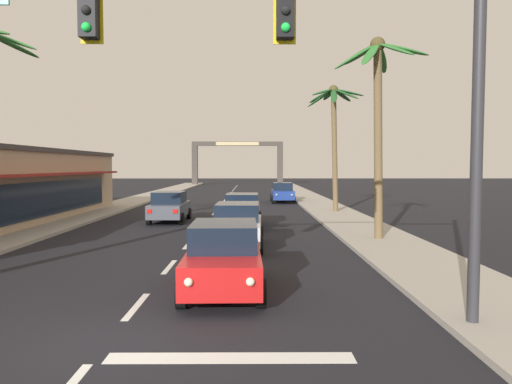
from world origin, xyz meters
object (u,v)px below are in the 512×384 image
(sedan_parked_nearest_kerb, at_px, (282,192))
(sedan_lead_at_stop_bar, at_px, (224,256))
(traffic_signal_mast, at_px, (294,51))
(palm_right_second, at_px, (378,98))
(sedan_oncoming_far, at_px, (170,206))
(town_gateway_arch, at_px, (237,157))
(sedan_fifth_in_queue, at_px, (242,210))
(sedan_third_in_queue, at_px, (238,225))
(palm_right_third, at_px, (334,120))

(sedan_parked_nearest_kerb, bearing_deg, sedan_lead_at_stop_bar, -96.44)
(traffic_signal_mast, distance_m, palm_right_second, 11.12)
(sedan_parked_nearest_kerb, relative_size, palm_right_second, 0.54)
(traffic_signal_mast, distance_m, sedan_oncoming_far, 18.59)
(sedan_lead_at_stop_bar, height_order, town_gateway_arch, town_gateway_arch)
(sedan_fifth_in_queue, relative_size, palm_right_second, 0.54)
(sedan_third_in_queue, distance_m, town_gateway_arch, 59.21)
(sedan_lead_at_stop_bar, relative_size, palm_right_third, 0.54)
(sedan_lead_at_stop_bar, bearing_deg, town_gateway_arch, 91.63)
(sedan_lead_at_stop_bar, xyz_separation_m, sedan_fifth_in_queue, (0.16, 12.28, 0.00))
(traffic_signal_mast, bearing_deg, sedan_fifth_in_queue, 94.98)
(traffic_signal_mast, bearing_deg, town_gateway_arch, 92.80)
(palm_right_second, distance_m, palm_right_third, 11.61)
(sedan_lead_at_stop_bar, xyz_separation_m, palm_right_second, (5.73, 7.47, 4.97))
(traffic_signal_mast, relative_size, palm_right_second, 1.33)
(palm_right_second, relative_size, town_gateway_arch, 0.56)
(traffic_signal_mast, relative_size, sedan_third_in_queue, 2.44)
(palm_right_second, bearing_deg, sedan_oncoming_far, 144.04)
(sedan_third_in_queue, xyz_separation_m, palm_right_second, (5.60, 1.33, 4.97))
(traffic_signal_mast, xyz_separation_m, sedan_parked_nearest_kerb, (1.74, 31.22, -4.34))
(palm_right_second, xyz_separation_m, town_gateway_arch, (-7.58, 57.73, -1.27))
(sedan_fifth_in_queue, xyz_separation_m, town_gateway_arch, (-2.01, 52.92, 3.71))
(sedan_fifth_in_queue, height_order, palm_right_second, palm_right_second)
(sedan_third_in_queue, height_order, sedan_fifth_in_queue, same)
(traffic_signal_mast, relative_size, sedan_lead_at_stop_bar, 2.44)
(palm_right_second, bearing_deg, sedan_parked_nearest_kerb, 96.84)
(traffic_signal_mast, height_order, town_gateway_arch, traffic_signal_mast)
(traffic_signal_mast, relative_size, sedan_fifth_in_queue, 2.44)
(sedan_lead_at_stop_bar, xyz_separation_m, sedan_third_in_queue, (0.13, 6.14, 0.00))
(palm_right_third, relative_size, town_gateway_arch, 0.56)
(sedan_lead_at_stop_bar, xyz_separation_m, town_gateway_arch, (-1.85, 65.20, 3.71))
(sedan_lead_at_stop_bar, xyz_separation_m, sedan_oncoming_far, (-3.92, 14.47, 0.00))
(sedan_oncoming_far, bearing_deg, palm_right_third, 25.05)
(sedan_parked_nearest_kerb, height_order, town_gateway_arch, town_gateway_arch)
(sedan_lead_at_stop_bar, height_order, sedan_fifth_in_queue, same)
(traffic_signal_mast, xyz_separation_m, sedan_fifth_in_queue, (-1.31, 15.06, -4.34))
(town_gateway_arch, bearing_deg, sedan_third_in_queue, -88.08)
(town_gateway_arch, bearing_deg, palm_right_third, -80.41)
(sedan_third_in_queue, height_order, palm_right_third, palm_right_third)
(traffic_signal_mast, bearing_deg, sedan_parked_nearest_kerb, 86.81)
(traffic_signal_mast, height_order, sedan_fifth_in_queue, traffic_signal_mast)
(traffic_signal_mast, relative_size, sedan_parked_nearest_kerb, 2.45)
(sedan_third_in_queue, xyz_separation_m, sedan_parked_nearest_kerb, (3.08, 22.29, 0.00))
(sedan_fifth_in_queue, bearing_deg, town_gateway_arch, 92.17)
(palm_right_second, relative_size, palm_right_third, 0.99)
(sedan_lead_at_stop_bar, height_order, sedan_oncoming_far, same)
(sedan_fifth_in_queue, bearing_deg, traffic_signal_mast, -85.02)
(palm_right_second, height_order, town_gateway_arch, palm_right_second)
(palm_right_third, bearing_deg, palm_right_second, -91.07)
(sedan_third_in_queue, relative_size, sedan_oncoming_far, 1.01)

